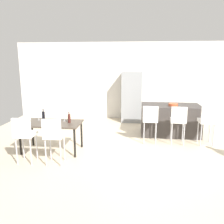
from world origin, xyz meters
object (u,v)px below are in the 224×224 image
(bar_chair_left, at_px, (150,118))
(wine_bottle_corner, at_px, (43,116))
(bar_chair_middle, at_px, (178,119))
(wine_glass_left, at_px, (38,115))
(wine_glass_right, at_px, (29,118))
(dining_table, at_px, (51,125))
(potted_plant, at_px, (211,115))
(wine_glass_middle, at_px, (64,116))
(bar_chair_right, at_px, (207,120))
(kitchen_island, at_px, (170,120))
(dining_chair_near, at_px, (24,133))
(dining_chair_far, at_px, (53,134))
(refrigerator, at_px, (132,97))
(fruit_bowl, at_px, (173,105))
(wine_bottle_end, at_px, (69,118))

(bar_chair_left, xyz_separation_m, wine_bottle_corner, (-2.72, -0.69, 0.16))
(bar_chair_middle, distance_m, wine_glass_left, 3.67)
(bar_chair_left, height_order, wine_glass_right, bar_chair_left)
(dining_table, relative_size, potted_plant, 2.73)
(bar_chair_middle, xyz_separation_m, dining_table, (-3.19, -0.87, -0.03))
(wine_glass_middle, bearing_deg, dining_table, -147.76)
(wine_glass_left, bearing_deg, bar_chair_right, 8.78)
(kitchen_island, bearing_deg, dining_chair_near, -144.08)
(wine_bottle_corner, xyz_separation_m, wine_glass_right, (-0.24, -0.28, 0.01))
(wine_glass_middle, xyz_separation_m, wine_glass_right, (-0.78, -0.28, 0.00))
(dining_chair_far, xyz_separation_m, refrigerator, (1.53, 3.97, 0.22))
(dining_chair_far, relative_size, potted_plant, 1.96)
(bar_chair_right, xyz_separation_m, dining_chair_far, (-3.61, -1.62, 0.00))
(bar_chair_left, bearing_deg, wine_bottle_corner, -165.84)
(wine_glass_left, xyz_separation_m, fruit_bowl, (3.55, 1.40, 0.09))
(bar_chair_right, xyz_separation_m, potted_plant, (0.78, 2.34, -0.40))
(bar_chair_left, height_order, fruit_bowl, bar_chair_left)
(kitchen_island, distance_m, wine_bottle_corner, 3.72)
(wine_bottle_corner, xyz_separation_m, fruit_bowl, (3.41, 1.41, 0.10))
(dining_chair_far, height_order, wine_bottle_corner, dining_chair_far)
(bar_chair_right, bearing_deg, bar_chair_left, 180.00)
(wine_glass_left, relative_size, fruit_bowl, 0.64)
(dining_chair_near, height_order, wine_bottle_corner, dining_chair_near)
(fruit_bowl, bearing_deg, dining_chair_far, -140.11)
(dining_chair_near, bearing_deg, kitchen_island, 35.92)
(bar_chair_left, relative_size, wine_bottle_end, 3.87)
(bar_chair_middle, height_order, wine_glass_middle, bar_chair_middle)
(kitchen_island, height_order, wine_bottle_end, wine_bottle_end)
(dining_chair_far, bearing_deg, kitchen_island, 41.90)
(kitchen_island, relative_size, dining_chair_far, 1.66)
(wine_bottle_end, bearing_deg, bar_chair_left, 22.27)
(wine_glass_middle, bearing_deg, wine_glass_left, 178.19)
(dining_chair_near, relative_size, dining_chair_far, 1.00)
(wine_glass_middle, height_order, wine_glass_right, same)
(dining_table, bearing_deg, wine_glass_left, 154.15)
(wine_bottle_corner, xyz_separation_m, wine_glass_left, (-0.14, 0.01, 0.01))
(wine_bottle_corner, bearing_deg, refrigerator, 54.88)
(dining_chair_far, xyz_separation_m, wine_glass_right, (-0.84, 0.65, 0.17))
(wine_bottle_end, distance_m, wine_glass_middle, 0.21)
(kitchen_island, height_order, dining_table, kitchen_island)
(kitchen_island, distance_m, wine_glass_right, 4.05)
(bar_chair_left, xyz_separation_m, wine_bottle_end, (-2.01, -0.82, 0.15))
(dining_chair_far, xyz_separation_m, wine_bottle_corner, (-0.60, 0.94, 0.16))
(bar_chair_left, height_order, dining_chair_far, same)
(bar_chair_right, xyz_separation_m, wine_glass_right, (-4.45, -0.97, 0.17))
(wine_bottle_end, height_order, potted_plant, wine_bottle_end)
(wine_bottle_end, xyz_separation_m, wine_glass_middle, (-0.17, 0.13, 0.01))
(dining_chair_far, xyz_separation_m, wine_glass_left, (-0.74, 0.95, 0.17))
(dining_chair_near, bearing_deg, fruit_bowl, 34.10)
(bar_chair_middle, xyz_separation_m, bar_chair_right, (0.75, -0.00, 0.00))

